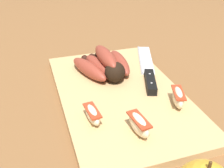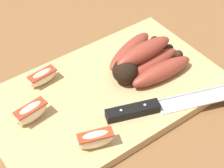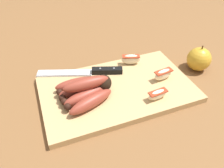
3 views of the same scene
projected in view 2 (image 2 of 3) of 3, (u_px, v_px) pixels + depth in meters
The scene contains 7 objects.
ground_plane at pixel (115, 101), 0.72m from camera, with size 6.00×6.00×0.00m, color brown.
cutting_board at pixel (106, 94), 0.72m from camera, with size 0.46×0.27×0.02m, color tan.
banana_bunch at pixel (143, 60), 0.74m from camera, with size 0.16×0.15×0.06m.
chefs_knife at pixel (158, 106), 0.68m from camera, with size 0.27×0.12×0.02m.
apple_wedge_near at pixel (43, 77), 0.72m from camera, with size 0.06×0.03×0.03m.
apple_wedge_middle at pixel (31, 112), 0.65m from camera, with size 0.07×0.03×0.04m.
apple_wedge_far at pixel (96, 139), 0.61m from camera, with size 0.07×0.04×0.04m.
Camera 2 is at (-0.29, -0.39, 0.53)m, focal length 59.29 mm.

